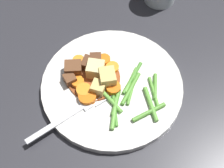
{
  "coord_description": "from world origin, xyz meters",
  "views": [
    {
      "loc": [
        -0.12,
        0.32,
        0.55
      ],
      "look_at": [
        0.0,
        0.0,
        0.01
      ],
      "focal_mm": 53.91,
      "sensor_mm": 36.0,
      "label": 1
    }
  ],
  "objects_px": {
    "carrot_slice_5": "(104,60)",
    "meat_chunk_3": "(96,60)",
    "carrot_slice_0": "(112,68)",
    "potato_chunk_1": "(108,76)",
    "carrot_slice_6": "(78,82)",
    "potato_chunk_0": "(99,88)",
    "potato_chunk_2": "(96,70)",
    "carrot_slice_2": "(84,90)",
    "carrot_slice_3": "(87,97)",
    "fork": "(72,113)",
    "meat_chunk_1": "(70,79)",
    "carrot_slice_1": "(79,62)",
    "meat_chunk_2": "(74,68)",
    "dinner_plate": "(112,86)",
    "carrot_slice_4": "(113,88)",
    "meat_chunk_0": "(89,64)"
  },
  "relations": [
    {
      "from": "carrot_slice_5",
      "to": "meat_chunk_3",
      "type": "height_order",
      "value": "meat_chunk_3"
    },
    {
      "from": "carrot_slice_0",
      "to": "potato_chunk_1",
      "type": "xyz_separation_m",
      "value": [
        -0.0,
        0.03,
        0.01
      ]
    },
    {
      "from": "carrot_slice_5",
      "to": "carrot_slice_6",
      "type": "bearing_deg",
      "value": 65.9
    },
    {
      "from": "potato_chunk_0",
      "to": "potato_chunk_2",
      "type": "relative_size",
      "value": 0.79
    },
    {
      "from": "carrot_slice_2",
      "to": "carrot_slice_3",
      "type": "xyz_separation_m",
      "value": [
        -0.01,
        0.01,
        -0.0
      ]
    },
    {
      "from": "carrot_slice_2",
      "to": "carrot_slice_6",
      "type": "bearing_deg",
      "value": -36.14
    },
    {
      "from": "carrot_slice_5",
      "to": "meat_chunk_3",
      "type": "xyz_separation_m",
      "value": [
        0.01,
        0.01,
        0.0
      ]
    },
    {
      "from": "potato_chunk_0",
      "to": "fork",
      "type": "bearing_deg",
      "value": 65.66
    },
    {
      "from": "carrot_slice_0",
      "to": "potato_chunk_0",
      "type": "distance_m",
      "value": 0.06
    },
    {
      "from": "potato_chunk_2",
      "to": "meat_chunk_1",
      "type": "height_order",
      "value": "potato_chunk_2"
    },
    {
      "from": "carrot_slice_1",
      "to": "carrot_slice_3",
      "type": "height_order",
      "value": "carrot_slice_1"
    },
    {
      "from": "meat_chunk_2",
      "to": "dinner_plate",
      "type": "bearing_deg",
      "value": 178.75
    },
    {
      "from": "carrot_slice_4",
      "to": "meat_chunk_0",
      "type": "height_order",
      "value": "meat_chunk_0"
    },
    {
      "from": "carrot_slice_4",
      "to": "potato_chunk_0",
      "type": "relative_size",
      "value": 1.08
    },
    {
      "from": "meat_chunk_3",
      "to": "fork",
      "type": "relative_size",
      "value": 0.15
    },
    {
      "from": "carrot_slice_6",
      "to": "potato_chunk_2",
      "type": "relative_size",
      "value": 0.78
    },
    {
      "from": "meat_chunk_3",
      "to": "carrot_slice_1",
      "type": "bearing_deg",
      "value": 21.19
    },
    {
      "from": "potato_chunk_1",
      "to": "meat_chunk_2",
      "type": "height_order",
      "value": "potato_chunk_1"
    },
    {
      "from": "carrot_slice_2",
      "to": "carrot_slice_4",
      "type": "height_order",
      "value": "carrot_slice_4"
    },
    {
      "from": "potato_chunk_2",
      "to": "carrot_slice_5",
      "type": "bearing_deg",
      "value": -99.5
    },
    {
      "from": "meat_chunk_0",
      "to": "carrot_slice_6",
      "type": "bearing_deg",
      "value": 83.11
    },
    {
      "from": "carrot_slice_6",
      "to": "meat_chunk_1",
      "type": "relative_size",
      "value": 1.12
    },
    {
      "from": "carrot_slice_3",
      "to": "meat_chunk_2",
      "type": "bearing_deg",
      "value": -44.92
    },
    {
      "from": "carrot_slice_3",
      "to": "carrot_slice_5",
      "type": "height_order",
      "value": "carrot_slice_5"
    },
    {
      "from": "dinner_plate",
      "to": "carrot_slice_0",
      "type": "distance_m",
      "value": 0.04
    },
    {
      "from": "meat_chunk_0",
      "to": "meat_chunk_1",
      "type": "distance_m",
      "value": 0.05
    },
    {
      "from": "potato_chunk_2",
      "to": "fork",
      "type": "height_order",
      "value": "potato_chunk_2"
    },
    {
      "from": "meat_chunk_1",
      "to": "fork",
      "type": "relative_size",
      "value": 0.14
    },
    {
      "from": "potato_chunk_2",
      "to": "meat_chunk_1",
      "type": "xyz_separation_m",
      "value": [
        0.04,
        0.03,
        -0.0
      ]
    },
    {
      "from": "carrot_slice_2",
      "to": "carrot_slice_5",
      "type": "relative_size",
      "value": 1.17
    },
    {
      "from": "carrot_slice_3",
      "to": "meat_chunk_3",
      "type": "distance_m",
      "value": 0.08
    },
    {
      "from": "carrot_slice_0",
      "to": "potato_chunk_1",
      "type": "relative_size",
      "value": 0.75
    },
    {
      "from": "potato_chunk_2",
      "to": "meat_chunk_0",
      "type": "height_order",
      "value": "potato_chunk_2"
    },
    {
      "from": "dinner_plate",
      "to": "carrot_slice_5",
      "type": "bearing_deg",
      "value": -53.92
    },
    {
      "from": "dinner_plate",
      "to": "meat_chunk_2",
      "type": "bearing_deg",
      "value": -1.25
    },
    {
      "from": "carrot_slice_0",
      "to": "potato_chunk_0",
      "type": "relative_size",
      "value": 1.01
    },
    {
      "from": "carrot_slice_3",
      "to": "meat_chunk_3",
      "type": "bearing_deg",
      "value": -79.72
    },
    {
      "from": "carrot_slice_2",
      "to": "dinner_plate",
      "type": "bearing_deg",
      "value": -141.52
    },
    {
      "from": "carrot_slice_2",
      "to": "carrot_slice_5",
      "type": "height_order",
      "value": "same"
    },
    {
      "from": "carrot_slice_2",
      "to": "carrot_slice_5",
      "type": "xyz_separation_m",
      "value": [
        -0.01,
        -0.08,
        0.0
      ]
    },
    {
      "from": "dinner_plate",
      "to": "carrot_slice_6",
      "type": "relative_size",
      "value": 10.94
    },
    {
      "from": "meat_chunk_2",
      "to": "meat_chunk_3",
      "type": "bearing_deg",
      "value": -133.71
    },
    {
      "from": "dinner_plate",
      "to": "potato_chunk_0",
      "type": "bearing_deg",
      "value": 51.42
    },
    {
      "from": "carrot_slice_6",
      "to": "meat_chunk_0",
      "type": "xyz_separation_m",
      "value": [
        -0.01,
        -0.04,
        0.0
      ]
    },
    {
      "from": "potato_chunk_0",
      "to": "meat_chunk_2",
      "type": "height_order",
      "value": "meat_chunk_2"
    },
    {
      "from": "dinner_plate",
      "to": "meat_chunk_3",
      "type": "bearing_deg",
      "value": -37.2
    },
    {
      "from": "dinner_plate",
      "to": "carrot_slice_2",
      "type": "xyz_separation_m",
      "value": [
        0.04,
        0.03,
        0.01
      ]
    },
    {
      "from": "dinner_plate",
      "to": "carrot_slice_3",
      "type": "bearing_deg",
      "value": 54.48
    },
    {
      "from": "carrot_slice_4",
      "to": "meat_chunk_1",
      "type": "xyz_separation_m",
      "value": [
        0.08,
        0.01,
        0.0
      ]
    },
    {
      "from": "carrot_slice_2",
      "to": "carrot_slice_5",
      "type": "bearing_deg",
      "value": -98.13
    }
  ]
}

